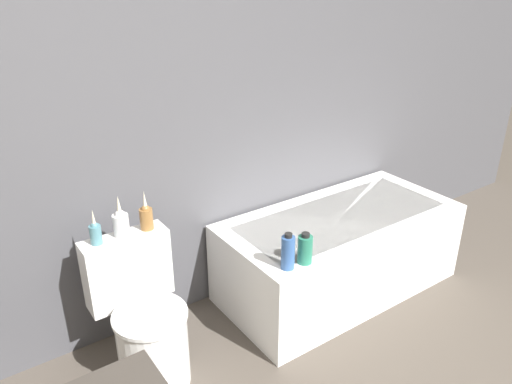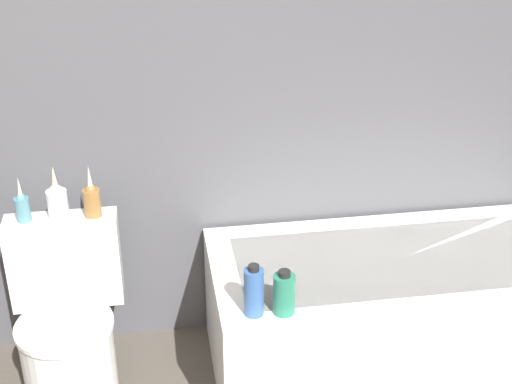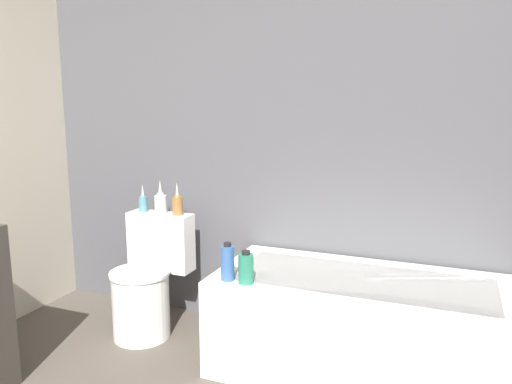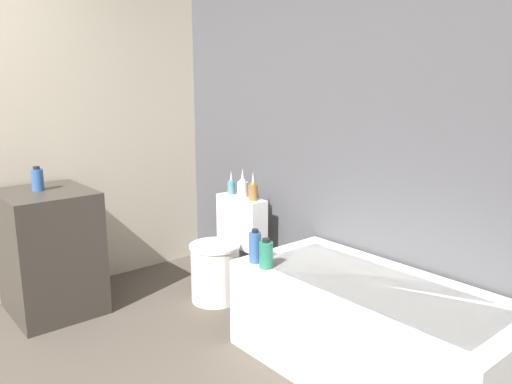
{
  "view_description": "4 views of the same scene",
  "coord_description": "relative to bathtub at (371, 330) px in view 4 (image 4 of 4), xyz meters",
  "views": [
    {
      "loc": [
        -1.25,
        0.04,
        1.93
      ],
      "look_at": [
        0.02,
        1.86,
        0.91
      ],
      "focal_mm": 35.0,
      "sensor_mm": 36.0,
      "label": 1
    },
    {
      "loc": [
        -0.21,
        -0.31,
        2.03
      ],
      "look_at": [
        0.14,
        1.87,
        0.92
      ],
      "focal_mm": 50.0,
      "sensor_mm": 36.0,
      "label": 2
    },
    {
      "loc": [
        1.15,
        -0.51,
        1.43
      ],
      "look_at": [
        0.26,
        1.7,
        1.0
      ],
      "focal_mm": 35.0,
      "sensor_mm": 36.0,
      "label": 3
    },
    {
      "loc": [
        2.2,
        -0.04,
        1.54
      ],
      "look_at": [
        -0.05,
        1.84,
        0.89
      ],
      "focal_mm": 35.0,
      "sensor_mm": 36.0,
      "label": 4
    }
  ],
  "objects": [
    {
      "name": "vase_gold",
      "position": [
        -1.44,
        0.17,
        0.52
      ],
      "size": [
        0.06,
        0.06,
        0.18
      ],
      "color": "teal",
      "rests_on": "toilet"
    },
    {
      "name": "toilet",
      "position": [
        -1.31,
        0.0,
        0.05
      ],
      "size": [
        0.43,
        0.5,
        0.73
      ],
      "color": "white",
      "rests_on": "ground"
    },
    {
      "name": "vanity_counter",
      "position": [
        -1.9,
        -1.02,
        0.15
      ],
      "size": [
        0.62,
        0.55,
        0.84
      ],
      "color": "#38332D",
      "rests_on": "ground"
    },
    {
      "name": "soap_bottle_glass",
      "position": [
        -1.94,
        -1.05,
        0.65
      ],
      "size": [
        0.08,
        0.08,
        0.16
      ],
      "color": "#335999",
      "rests_on": "vanity_counter"
    },
    {
      "name": "shampoo_bottle_short",
      "position": [
        -0.53,
        -0.27,
        0.34
      ],
      "size": [
        0.08,
        0.08,
        0.17
      ],
      "color": "#267259",
      "rests_on": "bathtub"
    },
    {
      "name": "bathtub",
      "position": [
        0.0,
        0.0,
        0.0
      ],
      "size": [
        1.51,
        0.72,
        0.53
      ],
      "color": "white",
      "rests_on": "ground"
    },
    {
      "name": "wall_back_tiled",
      "position": [
        -0.74,
        0.41,
        1.03
      ],
      "size": [
        6.4,
        0.06,
        2.6
      ],
      "color": "#4C4C51",
      "rests_on": "ground_plane"
    },
    {
      "name": "shampoo_bottle_tall",
      "position": [
        -0.63,
        -0.27,
        0.35
      ],
      "size": [
        0.07,
        0.07,
        0.2
      ],
      "color": "#335999",
      "rests_on": "bathtub"
    },
    {
      "name": "vase_bronze",
      "position": [
        -1.18,
        0.17,
        0.53
      ],
      "size": [
        0.07,
        0.07,
        0.21
      ],
      "color": "olive",
      "rests_on": "toilet"
    },
    {
      "name": "vase_silver",
      "position": [
        -1.31,
        0.18,
        0.53
      ],
      "size": [
        0.08,
        0.08,
        0.21
      ],
      "color": "silver",
      "rests_on": "toilet"
    }
  ]
}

